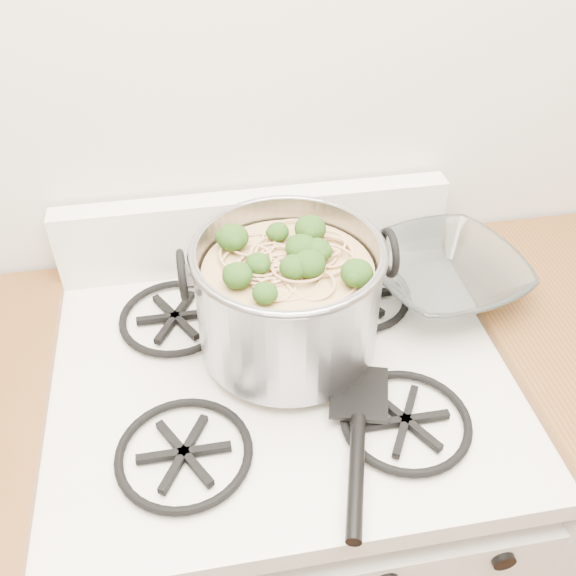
% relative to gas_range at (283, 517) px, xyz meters
% --- Properties ---
extents(gas_range, '(0.76, 0.66, 0.92)m').
position_rel_gas_range_xyz_m(gas_range, '(0.00, 0.00, 0.00)').
color(gas_range, white).
rests_on(gas_range, ground).
extents(counter_left, '(0.25, 0.65, 0.92)m').
position_rel_gas_range_xyz_m(counter_left, '(-0.51, 0.00, 0.02)').
color(counter_left, silver).
rests_on(counter_left, ground).
extents(stock_pot, '(0.34, 0.31, 0.21)m').
position_rel_gas_range_xyz_m(stock_pot, '(0.02, 0.05, 0.58)').
color(stock_pot, gray).
rests_on(stock_pot, gas_range).
extents(spatula, '(0.37, 0.38, 0.02)m').
position_rel_gas_range_xyz_m(spatula, '(0.11, -0.09, 0.50)').
color(spatula, black).
rests_on(spatula, gas_range).
extents(glass_bowl, '(0.13, 0.13, 0.03)m').
position_rel_gas_range_xyz_m(glass_bowl, '(0.33, 0.13, 0.50)').
color(glass_bowl, white).
rests_on(glass_bowl, gas_range).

